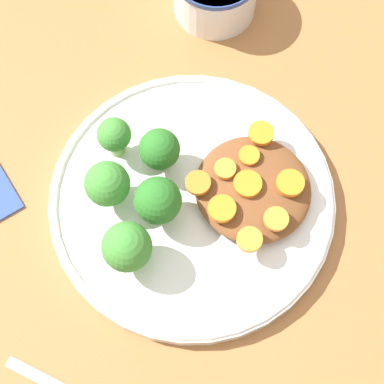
% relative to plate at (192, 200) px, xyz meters
% --- Properties ---
extents(ground_plane, '(4.00, 4.00, 0.00)m').
position_rel_plate_xyz_m(ground_plane, '(0.00, 0.00, -0.01)').
color(ground_plane, '#9E6638').
extents(plate, '(0.28, 0.28, 0.02)m').
position_rel_plate_xyz_m(plate, '(0.00, 0.00, 0.00)').
color(plate, silver).
rests_on(plate, ground_plane).
extents(stew_mound, '(0.11, 0.11, 0.02)m').
position_rel_plate_xyz_m(stew_mound, '(0.05, -0.03, 0.02)').
color(stew_mound, brown).
rests_on(stew_mound, plate).
extents(broccoli_floret_0, '(0.03, 0.03, 0.05)m').
position_rel_plate_xyz_m(broccoli_floret_0, '(-0.02, 0.09, 0.04)').
color(broccoli_floret_0, '#7FA85B').
rests_on(broccoli_floret_0, plate).
extents(broccoli_floret_1, '(0.04, 0.04, 0.06)m').
position_rel_plate_xyz_m(broccoli_floret_1, '(-0.06, 0.05, 0.04)').
color(broccoli_floret_1, '#7FA85B').
rests_on(broccoli_floret_1, plate).
extents(broccoli_floret_2, '(0.04, 0.04, 0.05)m').
position_rel_plate_xyz_m(broccoli_floret_2, '(0.00, 0.05, 0.04)').
color(broccoli_floret_2, '#759E51').
rests_on(broccoli_floret_2, plate).
extents(broccoli_floret_3, '(0.05, 0.05, 0.06)m').
position_rel_plate_xyz_m(broccoli_floret_3, '(-0.08, -0.01, 0.04)').
color(broccoli_floret_3, '#7FA85B').
rests_on(broccoli_floret_3, plate).
extents(broccoli_floret_4, '(0.05, 0.05, 0.06)m').
position_rel_plate_xyz_m(broccoli_floret_4, '(-0.04, 0.01, 0.04)').
color(broccoli_floret_4, '#759E51').
rests_on(broccoli_floret_4, plate).
extents(carrot_slice_0, '(0.03, 0.03, 0.01)m').
position_rel_plate_xyz_m(carrot_slice_0, '(0.04, -0.03, 0.03)').
color(carrot_slice_0, orange).
rests_on(carrot_slice_0, stew_mound).
extents(carrot_slice_1, '(0.03, 0.03, 0.01)m').
position_rel_plate_xyz_m(carrot_slice_1, '(0.07, -0.06, 0.03)').
color(carrot_slice_1, orange).
rests_on(carrot_slice_1, stew_mound).
extents(carrot_slice_2, '(0.02, 0.02, 0.00)m').
position_rel_plate_xyz_m(carrot_slice_2, '(0.04, -0.07, 0.03)').
color(carrot_slice_2, orange).
rests_on(carrot_slice_2, stew_mound).
extents(carrot_slice_3, '(0.02, 0.02, 0.00)m').
position_rel_plate_xyz_m(carrot_slice_3, '(0.04, -0.01, 0.03)').
color(carrot_slice_3, orange).
rests_on(carrot_slice_3, stew_mound).
extents(carrot_slice_4, '(0.02, 0.02, 0.01)m').
position_rel_plate_xyz_m(carrot_slice_4, '(0.01, -0.00, 0.03)').
color(carrot_slice_4, orange).
rests_on(carrot_slice_4, stew_mound).
extents(carrot_slice_5, '(0.03, 0.03, 0.01)m').
position_rel_plate_xyz_m(carrot_slice_5, '(0.09, 0.00, 0.03)').
color(carrot_slice_5, orange).
rests_on(carrot_slice_5, stew_mound).
extents(carrot_slice_6, '(0.02, 0.02, 0.00)m').
position_rel_plate_xyz_m(carrot_slice_6, '(0.06, -0.01, 0.03)').
color(carrot_slice_6, orange).
rests_on(carrot_slice_6, stew_mound).
extents(carrot_slice_7, '(0.03, 0.03, 0.01)m').
position_rel_plate_xyz_m(carrot_slice_7, '(0.01, -0.03, 0.03)').
color(carrot_slice_7, orange).
rests_on(carrot_slice_7, stew_mound).
extents(carrot_slice_8, '(0.02, 0.02, 0.01)m').
position_rel_plate_xyz_m(carrot_slice_8, '(0.01, -0.07, 0.03)').
color(carrot_slice_8, orange).
rests_on(carrot_slice_8, stew_mound).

